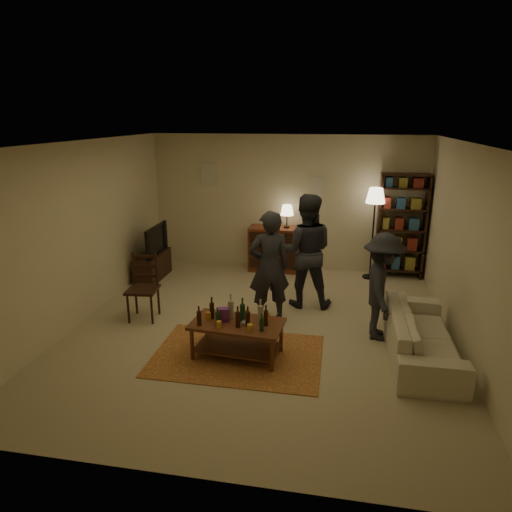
% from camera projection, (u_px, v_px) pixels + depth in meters
% --- Properties ---
extents(floor, '(6.00, 6.00, 0.00)m').
position_uv_depth(floor, '(261.00, 328.00, 6.81)').
color(floor, '#C6B793').
rests_on(floor, ground).
extents(room_shell, '(6.00, 6.00, 6.00)m').
position_uv_depth(room_shell, '(255.00, 179.00, 9.19)').
color(room_shell, beige).
rests_on(room_shell, ground).
extents(rug, '(2.20, 1.50, 0.01)m').
position_uv_depth(rug, '(238.00, 355.00, 6.04)').
color(rug, brown).
rests_on(rug, ground).
extents(coffee_table, '(1.23, 0.75, 0.82)m').
position_uv_depth(coffee_table, '(237.00, 327.00, 5.92)').
color(coffee_table, brown).
rests_on(coffee_table, ground).
extents(dining_chair, '(0.49, 0.49, 1.04)m').
position_uv_depth(dining_chair, '(144.00, 284.00, 7.05)').
color(dining_chair, black).
rests_on(dining_chair, ground).
extents(tv_stand, '(0.40, 1.00, 1.06)m').
position_uv_depth(tv_stand, '(152.00, 259.00, 8.81)').
color(tv_stand, black).
rests_on(tv_stand, ground).
extents(dresser, '(1.00, 0.50, 1.36)m').
position_uv_depth(dresser, '(274.00, 248.00, 9.25)').
color(dresser, maroon).
rests_on(dresser, ground).
extents(bookshelf, '(0.90, 0.34, 2.02)m').
position_uv_depth(bookshelf, '(401.00, 225.00, 8.73)').
color(bookshelf, black).
rests_on(bookshelf, ground).
extents(floor_lamp, '(0.36, 0.36, 1.76)m').
position_uv_depth(floor_lamp, '(375.00, 202.00, 8.51)').
color(floor_lamp, black).
rests_on(floor_lamp, ground).
extents(sofa, '(0.81, 2.08, 0.61)m').
position_uv_depth(sofa, '(421.00, 334.00, 5.97)').
color(sofa, beige).
rests_on(sofa, ground).
extents(person_left, '(0.74, 0.62, 1.73)m').
position_uv_depth(person_left, '(269.00, 267.00, 6.84)').
color(person_left, '#23232A').
rests_on(person_left, ground).
extents(person_right, '(0.95, 0.76, 1.87)m').
position_uv_depth(person_right, '(306.00, 251.00, 7.40)').
color(person_right, '#2A2B32').
rests_on(person_right, ground).
extents(person_by_sofa, '(0.57, 0.99, 1.53)m').
position_uv_depth(person_by_sofa, '(382.00, 287.00, 6.33)').
color(person_by_sofa, '#24252C').
rests_on(person_by_sofa, ground).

